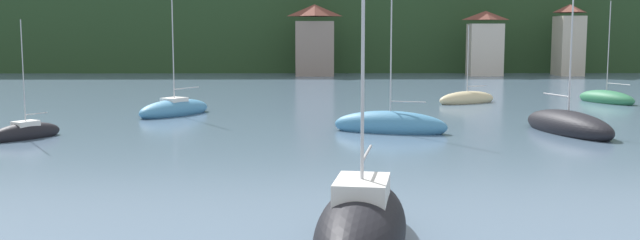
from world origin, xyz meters
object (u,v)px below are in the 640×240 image
object	(u,v)px
shore_building_central	(569,41)
sailboat_far_7	(568,126)
shore_building_westcentral	(485,44)
sailboat_far_2	(467,99)
sailboat_far_6	(606,99)
sailboat_far_4	(175,110)
sailboat_far_5	(390,125)
sailboat_mid_1	(362,227)
sailboat_far_8	(26,133)
shore_building_west	(315,41)

from	to	relation	value
shore_building_central	sailboat_far_7	xyz separation A→B (m)	(-20.23, -57.25, -4.29)
shore_building_westcentral	sailboat_far_2	distance (m)	40.52
sailboat_far_2	sailboat_far_6	distance (m)	11.63
sailboat_far_4	sailboat_far_5	xyz separation A→B (m)	(14.18, -8.98, 0.01)
sailboat_mid_1	sailboat_far_2	xyz separation A→B (m)	(11.36, 39.93, -0.23)
sailboat_far_2	sailboat_far_7	xyz separation A→B (m)	(1.98, -17.89, 0.10)
sailboat_far_6	sailboat_far_8	size ratio (longest dim) A/B	1.29
sailboat_mid_1	sailboat_far_6	size ratio (longest dim) A/B	1.39
sailboat_mid_1	sailboat_far_8	bearing A→B (deg)	-130.61
shore_building_west	sailboat_far_8	world-z (taller)	shore_building_west
sailboat_far_6	sailboat_far_8	xyz separation A→B (m)	(-39.89, -20.07, -0.02)
sailboat_far_5	sailboat_far_7	size ratio (longest dim) A/B	0.81
shore_building_central	sailboat_far_4	distance (m)	65.50
sailboat_mid_1	sailboat_far_4	xyz separation A→B (m)	(-11.00, 31.49, -0.16)
sailboat_far_8	sailboat_mid_1	bearing A→B (deg)	72.30
sailboat_far_5	sailboat_far_8	size ratio (longest dim) A/B	1.35
sailboat_far_2	sailboat_far_5	distance (m)	19.25
sailboat_far_5	sailboat_mid_1	bearing A→B (deg)	99.84
shore_building_central	sailboat_far_2	world-z (taller)	shore_building_central
shore_building_westcentral	sailboat_far_8	world-z (taller)	shore_building_westcentral
shore_building_central	sailboat_far_4	world-z (taller)	shore_building_central
shore_building_central	sailboat_far_7	distance (m)	60.87
sailboat_far_8	shore_building_west	bearing A→B (deg)	-162.65
sailboat_far_2	sailboat_far_5	world-z (taller)	sailboat_far_5
shore_building_westcentral	sailboat_mid_1	bearing A→B (deg)	-105.62
sailboat_far_4	sailboat_far_7	size ratio (longest dim) A/B	0.87
sailboat_far_2	sailboat_far_6	bearing A→B (deg)	150.42
sailboat_far_5	sailboat_far_6	distance (m)	26.59
sailboat_far_4	sailboat_far_6	size ratio (longest dim) A/B	1.13
shore_building_westcentral	sailboat_far_7	size ratio (longest dim) A/B	0.77
shore_building_west	sailboat_mid_1	bearing A→B (deg)	-89.25
sailboat_far_5	sailboat_far_7	xyz separation A→B (m)	(10.16, -0.47, 0.02)
shore_building_westcentral	shore_building_central	bearing A→B (deg)	2.36
shore_building_westcentral	sailboat_mid_1	distance (m)	81.93
shore_building_central	sailboat_far_7	world-z (taller)	sailboat_far_7
shore_building_west	sailboat_far_6	xyz separation A→B (m)	(24.03, -39.12, -4.34)
shore_building_westcentral	sailboat_far_2	world-z (taller)	shore_building_westcentral
shore_building_westcentral	shore_building_west	bearing A→B (deg)	178.64
sailboat_far_6	sailboat_far_8	world-z (taller)	sailboat_far_6
sailboat_far_2	sailboat_far_7	size ratio (longest dim) A/B	0.60
sailboat_far_6	sailboat_far_7	size ratio (longest dim) A/B	0.77
shore_building_central	sailboat_far_6	distance (m)	40.69
sailboat_far_6	sailboat_far_7	world-z (taller)	sailboat_far_7
sailboat_far_4	sailboat_far_7	xyz separation A→B (m)	(24.34, -9.45, 0.03)
sailboat_mid_1	sailboat_far_6	xyz separation A→B (m)	(22.99, 40.25, -0.21)
sailboat_far_5	sailboat_far_7	bearing A→B (deg)	-164.76
sailboat_far_7	sailboat_far_8	world-z (taller)	sailboat_far_7
sailboat_mid_1	sailboat_far_7	xyz separation A→B (m)	(13.34, 22.04, -0.13)
sailboat_far_6	sailboat_far_7	bearing A→B (deg)	130.87
sailboat_far_4	sailboat_far_8	bearing A→B (deg)	4.71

